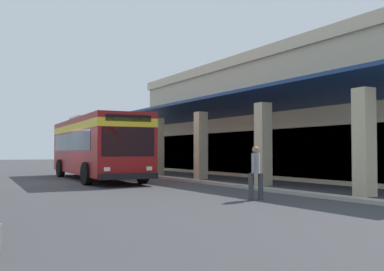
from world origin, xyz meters
TOP-DOWN VIEW (x-y plane):
  - ground at (0.00, 8.00)m, footprint 120.00×120.00m
  - curb_strip at (0.92, 5.20)m, footprint 31.15×0.50m
  - plaza_building at (0.92, 14.82)m, footprint 26.26×13.92m
  - transit_bus at (-1.46, 1.75)m, footprint 11.36×3.35m
  - pedestrian at (10.42, 2.93)m, footprint 0.49×0.55m
  - potted_palm at (-7.36, 6.45)m, footprint 1.59×1.62m

SIDE VIEW (x-z plane):
  - ground at x=0.00m, z-range 0.00..0.00m
  - curb_strip at x=0.92m, z-range 0.00..0.12m
  - potted_palm at x=-7.36m, z-range -0.66..1.75m
  - pedestrian at x=10.42m, z-range 0.09..1.71m
  - transit_bus at x=-1.46m, z-range 0.18..3.52m
  - plaza_building at x=0.92m, z-range 0.00..7.04m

